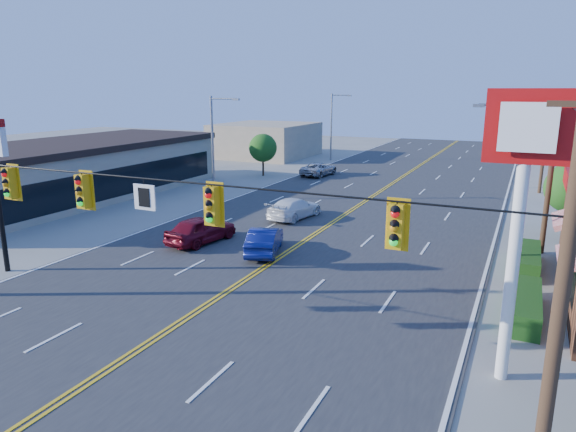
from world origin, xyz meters
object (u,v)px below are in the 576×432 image
at_px(car_blue, 265,241).
at_px(car_silver, 319,169).
at_px(signal_span, 111,212).
at_px(car_white, 294,209).
at_px(kfc_pylon, 522,180).
at_px(car_magenta, 201,230).

relative_size(car_blue, car_silver, 0.88).
xyz_separation_m(signal_span, car_white, (-2.65, 19.16, -4.21)).
xyz_separation_m(car_blue, car_silver, (-6.76, 24.55, -0.03)).
distance_m(signal_span, car_silver, 37.22).
bearing_deg(car_silver, signal_span, 108.06).
height_order(kfc_pylon, car_blue, kfc_pylon).
bearing_deg(signal_span, car_white, 97.89).
bearing_deg(car_blue, signal_span, 76.18).
height_order(car_white, car_silver, car_white).
xyz_separation_m(kfc_pylon, car_magenta, (-16.17, 7.75, -5.28)).
bearing_deg(car_magenta, car_silver, -74.60).
bearing_deg(car_blue, car_silver, -93.07).
distance_m(car_magenta, car_white, 7.78).
bearing_deg(car_silver, car_blue, 111.43).
distance_m(kfc_pylon, car_white, 21.17).
xyz_separation_m(signal_span, car_magenta, (-5.05, 11.75, -4.12)).
xyz_separation_m(kfc_pylon, car_silver, (-18.83, 32.17, -5.38)).
height_order(kfc_pylon, car_silver, kfc_pylon).
xyz_separation_m(kfc_pylon, car_blue, (-12.07, 7.62, -5.36)).
distance_m(signal_span, car_blue, 12.39).
height_order(kfc_pylon, car_magenta, kfc_pylon).
bearing_deg(car_magenta, car_blue, -172.72).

